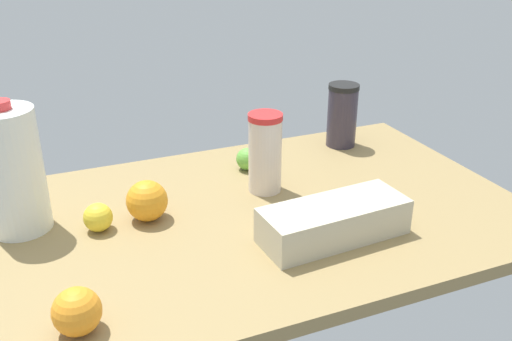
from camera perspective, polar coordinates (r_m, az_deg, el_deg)
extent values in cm
cube|color=olive|center=(129.22, 0.00, -4.64)|extent=(120.00, 76.00, 3.00)
cylinder|color=#362F3E|center=(163.31, 8.59, 5.26)|extent=(8.32, 8.32, 16.51)
cylinder|color=black|center=(160.60, 8.79, 8.27)|extent=(8.57, 8.57, 1.40)
cylinder|color=beige|center=(134.22, 0.91, 1.50)|extent=(7.86, 7.86, 17.90)
cylinder|color=red|center=(130.73, 0.94, 5.39)|extent=(8.10, 8.10, 1.40)
cube|color=beige|center=(117.90, 7.79, -5.03)|extent=(31.43, 13.74, 7.60)
cylinder|color=white|center=(126.13, -23.23, -0.08)|extent=(12.62, 12.62, 26.43)
sphere|color=yellow|center=(124.15, -15.52, -4.54)|extent=(6.12, 6.12, 6.12)
sphere|color=orange|center=(96.88, -17.48, -13.30)|extent=(7.92, 7.92, 7.92)
sphere|color=#62AF3E|center=(147.59, -0.87, 1.16)|extent=(5.81, 5.81, 5.81)
sphere|color=orange|center=(125.37, -10.85, -2.99)|extent=(9.00, 9.00, 9.00)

